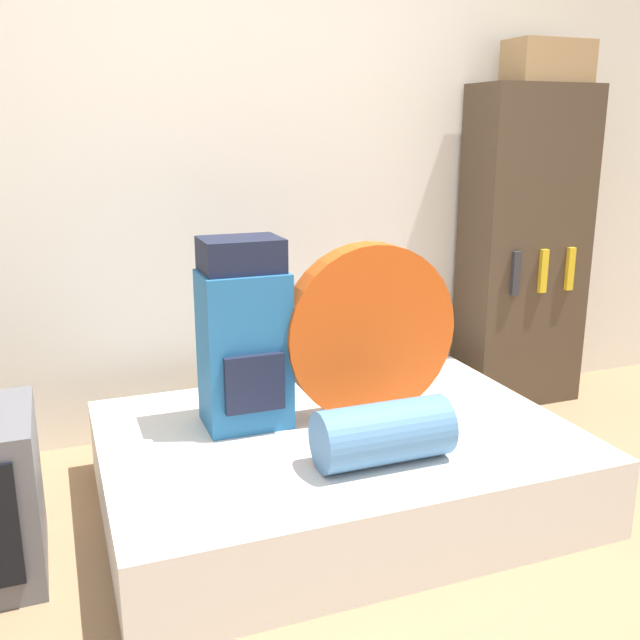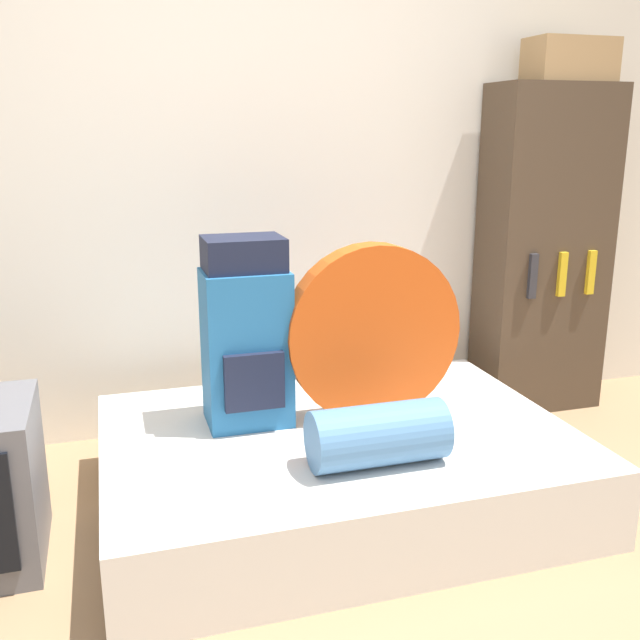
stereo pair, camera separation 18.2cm
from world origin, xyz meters
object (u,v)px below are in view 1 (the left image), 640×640
at_px(sleeping_roll, 383,433).
at_px(bookshelf, 524,249).
at_px(tent_bag, 369,331).
at_px(cardboard_box, 548,62).
at_px(backpack, 244,337).

distance_m(sleeping_roll, bookshelf, 1.72).
bearing_deg(sleeping_roll, tent_bag, 72.14).
height_order(sleeping_roll, bookshelf, bookshelf).
height_order(tent_bag, cardboard_box, cardboard_box).
height_order(backpack, cardboard_box, cardboard_box).
bearing_deg(cardboard_box, bookshelf, 165.40).
height_order(tent_bag, sleeping_roll, tent_bag).
bearing_deg(tent_bag, backpack, 169.31).
bearing_deg(cardboard_box, sleeping_roll, -143.26).
bearing_deg(sleeping_roll, cardboard_box, 36.74).
height_order(bookshelf, cardboard_box, cardboard_box).
bearing_deg(bookshelf, cardboard_box, -14.60).
bearing_deg(backpack, sleeping_roll, -54.58).
distance_m(tent_bag, bookshelf, 1.35).
distance_m(backpack, tent_bag, 0.50).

